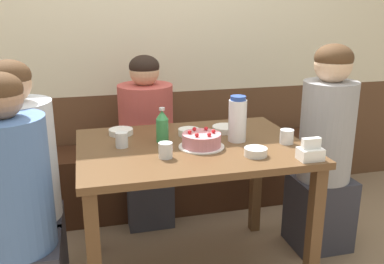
% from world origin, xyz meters
% --- Properties ---
extents(back_wall, '(4.80, 0.04, 2.50)m').
position_xyz_m(back_wall, '(0.00, 1.05, 1.25)').
color(back_wall, brown).
rests_on(back_wall, ground_plane).
extents(bench_seat, '(2.60, 0.38, 0.48)m').
position_xyz_m(bench_seat, '(0.00, 0.83, 0.24)').
color(bench_seat, '#381E11').
rests_on(bench_seat, ground_plane).
extents(dining_table, '(1.15, 0.83, 0.76)m').
position_xyz_m(dining_table, '(0.00, 0.00, 0.65)').
color(dining_table, brown).
rests_on(dining_table, ground_plane).
extents(birthday_cake, '(0.23, 0.23, 0.09)m').
position_xyz_m(birthday_cake, '(0.04, -0.05, 0.80)').
color(birthday_cake, white).
rests_on(birthday_cake, dining_table).
extents(water_pitcher, '(0.09, 0.09, 0.24)m').
position_xyz_m(water_pitcher, '(0.24, 0.00, 0.88)').
color(water_pitcher, white).
rests_on(water_pitcher, dining_table).
extents(soju_bottle, '(0.06, 0.06, 0.18)m').
position_xyz_m(soju_bottle, '(-0.14, 0.08, 0.85)').
color(soju_bottle, '#388E4C').
rests_on(soju_bottle, dining_table).
extents(napkin_holder, '(0.11, 0.08, 0.11)m').
position_xyz_m(napkin_holder, '(0.47, -0.35, 0.80)').
color(napkin_holder, white).
rests_on(napkin_holder, dining_table).
extents(bowl_soup_white, '(0.12, 0.12, 0.04)m').
position_xyz_m(bowl_soup_white, '(0.02, 0.15, 0.78)').
color(bowl_soup_white, white).
rests_on(bowl_soup_white, dining_table).
extents(bowl_rice_small, '(0.15, 0.15, 0.03)m').
position_xyz_m(bowl_rice_small, '(0.24, 0.17, 0.78)').
color(bowl_rice_small, white).
rests_on(bowl_rice_small, dining_table).
extents(bowl_side_dish, '(0.11, 0.11, 0.04)m').
position_xyz_m(bowl_side_dish, '(0.25, -0.24, 0.78)').
color(bowl_side_dish, white).
rests_on(bowl_side_dish, dining_table).
extents(bowl_sauce_shallow, '(0.13, 0.13, 0.03)m').
position_xyz_m(bowl_sauce_shallow, '(-0.33, 0.26, 0.78)').
color(bowl_sauce_shallow, white).
rests_on(bowl_sauce_shallow, dining_table).
extents(glass_water_tall, '(0.07, 0.07, 0.07)m').
position_xyz_m(glass_water_tall, '(0.48, -0.11, 0.80)').
color(glass_water_tall, silver).
rests_on(glass_water_tall, dining_table).
extents(glass_tumbler_short, '(0.06, 0.06, 0.08)m').
position_xyz_m(glass_tumbler_short, '(-0.35, 0.05, 0.80)').
color(glass_tumbler_short, silver).
rests_on(glass_tumbler_short, dining_table).
extents(glass_shot_small, '(0.07, 0.07, 0.07)m').
position_xyz_m(glass_shot_small, '(-0.17, -0.16, 0.80)').
color(glass_shot_small, silver).
rests_on(glass_shot_small, dining_table).
extents(person_teal_shirt, '(0.34, 0.31, 1.24)m').
position_xyz_m(person_teal_shirt, '(0.83, 0.09, 0.60)').
color(person_teal_shirt, '#33333D').
rests_on(person_teal_shirt, ground_plane).
extents(person_pale_blue_shirt, '(0.35, 0.35, 1.14)m').
position_xyz_m(person_pale_blue_shirt, '(-0.14, 0.67, 0.56)').
color(person_pale_blue_shirt, '#33333D').
rests_on(person_pale_blue_shirt, ground_plane).
extents(person_grey_tee, '(0.35, 0.35, 1.22)m').
position_xyz_m(person_grey_tee, '(-0.83, 0.02, 0.59)').
color(person_grey_tee, '#33333D').
rests_on(person_grey_tee, ground_plane).
extents(person_dark_striped, '(0.34, 0.32, 1.20)m').
position_xyz_m(person_dark_striped, '(-0.83, -0.25, 0.57)').
color(person_dark_striped, '#33333D').
rests_on(person_dark_striped, ground_plane).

